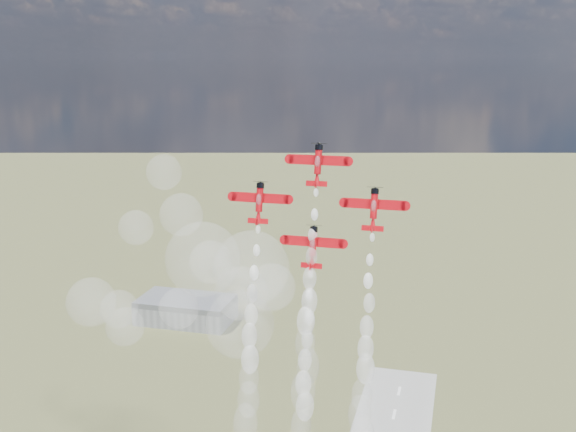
{
  "coord_description": "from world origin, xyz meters",
  "views": [
    {
      "loc": [
        21.33,
        -137.5,
        140.48
      ],
      "look_at": [
        -14.58,
        -1.87,
        107.04
      ],
      "focal_mm": 42.0,
      "sensor_mm": 36.0,
      "label": 1
    }
  ],
  "objects_px": {
    "plane_right": "(374,208)",
    "plane_slot": "(313,246)",
    "hangar": "(186,310)",
    "plane_lead": "(318,164)",
    "plane_left": "(259,202)"
  },
  "relations": [
    {
      "from": "plane_left",
      "to": "plane_right",
      "type": "relative_size",
      "value": 1.0
    },
    {
      "from": "plane_slot",
      "to": "hangar",
      "type": "bearing_deg",
      "value": 121.19
    },
    {
      "from": "hangar",
      "to": "plane_right",
      "type": "distance_m",
      "value": 243.1
    },
    {
      "from": "plane_left",
      "to": "plane_right",
      "type": "height_order",
      "value": "same"
    },
    {
      "from": "hangar",
      "to": "plane_lead",
      "type": "distance_m",
      "value": 239.22
    },
    {
      "from": "plane_left",
      "to": "plane_slot",
      "type": "bearing_deg",
      "value": -9.71
    },
    {
      "from": "plane_lead",
      "to": "plane_right",
      "type": "relative_size",
      "value": 1.0
    },
    {
      "from": "plane_right",
      "to": "plane_slot",
      "type": "bearing_deg",
      "value": -170.29
    },
    {
      "from": "hangar",
      "to": "plane_right",
      "type": "bearing_deg",
      "value": -55.77
    },
    {
      "from": "plane_left",
      "to": "plane_right",
      "type": "bearing_deg",
      "value": 0.0
    },
    {
      "from": "plane_left",
      "to": "plane_slot",
      "type": "relative_size",
      "value": 1.0
    },
    {
      "from": "plane_right",
      "to": "plane_slot",
      "type": "relative_size",
      "value": 1.0
    },
    {
      "from": "hangar",
      "to": "plane_lead",
      "type": "xyz_separation_m",
      "value": [
        111.42,
        -179.82,
        111.71
      ]
    },
    {
      "from": "plane_lead",
      "to": "plane_right",
      "type": "bearing_deg",
      "value": -9.71
    },
    {
      "from": "hangar",
      "to": "plane_left",
      "type": "distance_m",
      "value": 231.48
    }
  ]
}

